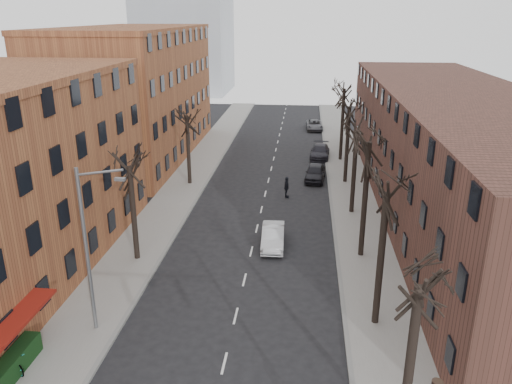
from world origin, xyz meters
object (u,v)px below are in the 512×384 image
(silver_sedan, at_px, (273,236))
(bicycle, at_px, (14,361))
(parked_car_mid, at_px, (320,152))
(parked_car_near, at_px, (315,172))

(silver_sedan, relative_size, bicycle, 2.41)
(silver_sedan, relative_size, parked_car_mid, 0.88)
(bicycle, bearing_deg, parked_car_near, 10.14)
(parked_car_near, xyz_separation_m, bicycle, (-14.27, -30.19, -0.15))
(silver_sedan, height_order, parked_car_mid, parked_car_mid)
(silver_sedan, relative_size, parked_car_near, 0.97)
(parked_car_near, bearing_deg, bicycle, -109.75)
(parked_car_near, bearing_deg, silver_sedan, -96.14)
(silver_sedan, xyz_separation_m, bicycle, (-11.06, -14.68, -0.10))
(parked_car_near, distance_m, bicycle, 33.39)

